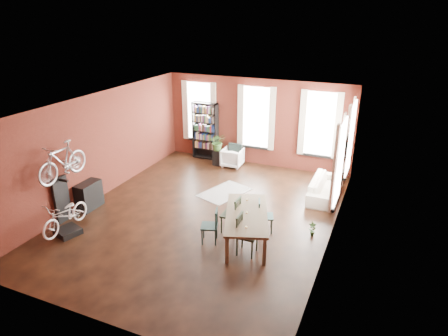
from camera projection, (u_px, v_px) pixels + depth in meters
The scene contains 19 objects.
room at pixel (220, 139), 11.00m from camera, with size 9.00×9.04×3.22m.
dining_table at pixel (246, 227), 10.01m from camera, with size 1.01×2.23×0.76m, color brown.
dining_chair_a at pixel (209, 226), 9.92m from camera, with size 0.41×0.41×0.90m, color #193736.
dining_chair_b at pixel (231, 215), 10.37m from camera, with size 0.45×0.45×0.99m, color #1E2E1B.
dining_chair_c at pixel (247, 235), 9.42m from camera, with size 0.46×0.46×1.00m, color black.
dining_chair_d at pixel (266, 216), 10.41m from camera, with size 0.40×0.40×0.87m, color #1A3A39.
bookshelf at pixel (205, 131), 15.36m from camera, with size 1.00×0.32×2.20m, color black.
white_armchair at pixel (232, 157), 14.79m from camera, with size 0.73×0.68×0.75m, color white.
cream_sofa at pixel (326, 185), 12.34m from camera, with size 2.08×0.61×0.81m, color beige.
striped_rug at pixel (225, 192), 12.77m from camera, with size 1.02×1.64×0.01m, color black.
bike_trainer at pixel (68, 231), 10.38m from camera, with size 0.55×0.55×0.16m, color black.
bike_wall_rack at pixel (62, 200), 10.83m from camera, with size 0.16×0.60×1.30m, color black.
console_table at pixel (89, 195), 11.65m from camera, with size 0.40×0.80×0.80m, color black.
plant_stand at pixel (217, 157), 14.94m from camera, with size 0.29×0.29×0.58m, color black.
plant_by_sofa at pixel (342, 178), 13.53m from camera, with size 0.34×0.61×0.27m, color #275220.
plant_small at pixel (312, 233), 10.32m from camera, with size 0.20×0.38×0.14m, color #295622.
bicycle_floor at pixel (63, 202), 10.04m from camera, with size 0.54×0.82×1.56m, color silver.
bicycle_hung at pixel (60, 149), 10.19m from camera, with size 0.47×1.00×1.66m, color #A5A8AD.
plant_on_stand at pixel (218, 144), 14.73m from camera, with size 0.59×0.65×0.51m, color #305421.
Camera 1 is at (4.51, -9.00, 5.47)m, focal length 32.00 mm.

